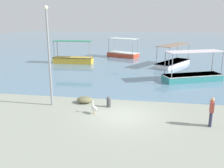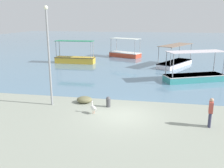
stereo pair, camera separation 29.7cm
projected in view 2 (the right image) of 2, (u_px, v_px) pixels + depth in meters
ground at (122, 115)px, 15.60m from camera, size 120.00×120.00×0.00m
harbor_water at (150, 43)px, 61.19m from camera, size 110.00×90.00×0.00m
fishing_boat_center at (75, 59)px, 33.38m from camera, size 5.32×1.62×2.98m
fishing_boat_near_right at (194, 76)px, 23.89m from camera, size 5.96×3.90×2.88m
fishing_boat_outer at (175, 62)px, 31.31m from camera, size 4.68×6.37×2.68m
fishing_boat_far_right at (125, 53)px, 38.70m from camera, size 5.16×3.65×2.84m
pelican at (93, 108)px, 15.86m from camera, size 0.63×0.66×0.80m
lamp_post at (49, 52)px, 16.60m from camera, size 0.28×0.28×6.68m
mooring_bollard at (108, 101)px, 17.03m from camera, size 0.31×0.31×0.74m
fisherman_standing at (211, 112)px, 13.76m from camera, size 0.28×0.43×1.69m
net_pile at (84, 100)px, 17.91m from camera, size 1.12×0.95×0.45m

